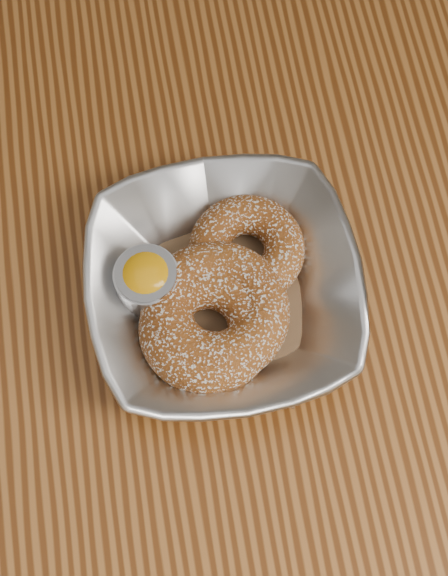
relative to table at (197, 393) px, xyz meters
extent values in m
plane|color=#565659|center=(0.00, 0.00, -0.65)|extent=(4.00, 4.00, 0.00)
cube|color=brown|center=(0.00, 0.00, 0.08)|extent=(1.20, 0.80, 0.04)
imported|color=#B2B5B9|center=(0.03, 0.05, 0.12)|extent=(0.21, 0.21, 0.05)
cube|color=brown|center=(0.03, 0.05, 0.11)|extent=(0.19, 0.19, 0.00)
torus|color=brown|center=(0.05, 0.08, 0.12)|extent=(0.10, 0.10, 0.03)
torus|color=brown|center=(0.02, 0.03, 0.13)|extent=(0.12, 0.12, 0.04)
torus|color=brown|center=(0.01, 0.02, 0.13)|extent=(0.12, 0.12, 0.04)
cylinder|color=#B2B5B9|center=(-0.02, 0.06, 0.13)|extent=(0.05, 0.05, 0.04)
cylinder|color=gray|center=(-0.02, 0.06, 0.13)|extent=(0.05, 0.05, 0.04)
ellipsoid|color=#F49F07|center=(-0.02, 0.06, 0.14)|extent=(0.04, 0.04, 0.03)
camera|label=1|loc=(0.00, -0.17, 0.70)|focal=50.00mm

